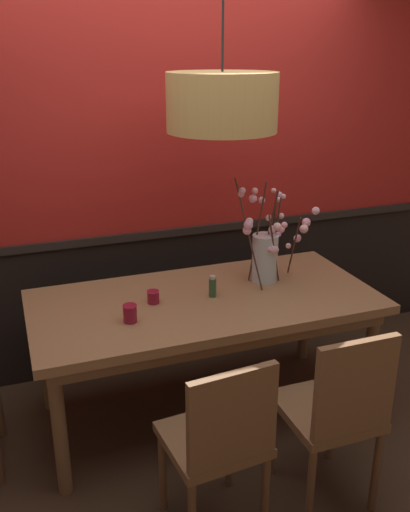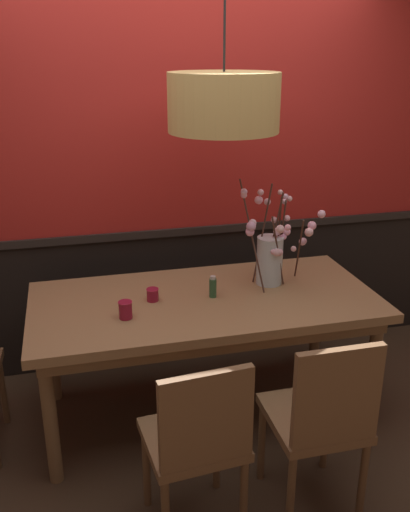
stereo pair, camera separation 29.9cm
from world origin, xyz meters
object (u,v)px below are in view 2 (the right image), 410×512
object	(u,v)px
chair_far_side_left	(130,284)
chair_near_side_right	(321,417)
candle_holder_nearer_edge	(153,294)
condiment_bottle	(213,287)
pendant_lamp	(224,102)
vase_with_blossoms	(271,255)
dining_table	(205,311)
chair_near_side_left	(198,439)
candle_holder_nearer_center	(125,310)

from	to	relation	value
chair_far_side_left	chair_near_side_right	bearing A→B (deg)	-70.01
chair_near_side_right	candle_holder_nearer_edge	xyz separation A→B (m)	(-0.60, 0.90, 0.27)
condiment_bottle	pendant_lamp	distance (m)	0.99
candle_holder_nearer_edge	chair_far_side_left	bearing A→B (deg)	92.46
vase_with_blossoms	condiment_bottle	bearing A→B (deg)	-164.26
dining_table	candle_holder_nearer_edge	distance (m)	0.32
chair_near_side_right	chair_near_side_left	world-z (taller)	chair_near_side_right
dining_table	candle_holder_nearer_center	world-z (taller)	candle_holder_nearer_center
chair_near_side_left	candle_holder_nearer_center	world-z (taller)	chair_near_side_left
chair_near_side_right	pendant_lamp	world-z (taller)	pendant_lamp
dining_table	chair_far_side_left	bearing A→B (deg)	110.24
chair_near_side_right	chair_near_side_left	bearing A→B (deg)	179.18
candle_holder_nearer_edge	condiment_bottle	bearing A→B (deg)	-5.98
dining_table	chair_near_side_right	world-z (taller)	chair_near_side_right
dining_table	condiment_bottle	xyz separation A→B (m)	(0.04, -0.00, 0.14)
chair_far_side_left	vase_with_blossoms	bearing A→B (deg)	-46.22
chair_near_side_right	candle_holder_nearer_center	distance (m)	1.10
candle_holder_nearer_center	candle_holder_nearer_edge	distance (m)	0.24
chair_near_side_left	vase_with_blossoms	xyz separation A→B (m)	(0.67, 0.97, 0.43)
chair_near_side_left	vase_with_blossoms	size ratio (longest dim) A/B	1.45
chair_near_side_right	candle_holder_nearer_edge	world-z (taller)	chair_near_side_right
pendant_lamp	chair_near_side_left	bearing A→B (deg)	-111.39
candle_holder_nearer_center	vase_with_blossoms	bearing A→B (deg)	15.75
vase_with_blossoms	candle_holder_nearer_center	distance (m)	0.93
candle_holder_nearer_edge	chair_near_side_left	bearing A→B (deg)	-87.37
dining_table	candle_holder_nearer_edge	world-z (taller)	candle_holder_nearer_edge
chair_far_side_left	chair_near_side_left	size ratio (longest dim) A/B	0.98
candle_holder_nearer_edge	pendant_lamp	xyz separation A→B (m)	(0.40, 0.02, 1.01)
chair_far_side_left	chair_near_side_left	bearing A→B (deg)	-87.45
vase_with_blossoms	pendant_lamp	world-z (taller)	pendant_lamp
chair_near_side_right	condiment_bottle	size ratio (longest dim) A/B	7.51
condiment_bottle	candle_holder_nearer_edge	bearing A→B (deg)	174.02
candle_holder_nearer_edge	pendant_lamp	bearing A→B (deg)	2.56
vase_with_blossoms	candle_holder_nearer_center	bearing A→B (deg)	-164.25
chair_near_side_right	candle_holder_nearer_center	xyz separation A→B (m)	(-0.77, 0.73, 0.28)
chair_near_side_left	candle_holder_nearer_center	size ratio (longest dim) A/B	9.55
dining_table	chair_near_side_right	distance (m)	0.94
candle_holder_nearer_edge	dining_table	bearing A→B (deg)	-6.01
dining_table	vase_with_blossoms	size ratio (longest dim) A/B	3.09
chair_far_side_left	chair_near_side_right	xyz separation A→B (m)	(0.64, -1.76, 0.02)
chair_far_side_left	vase_with_blossoms	xyz separation A→B (m)	(0.75, -0.78, 0.43)
candle_holder_nearer_center	candle_holder_nearer_edge	xyz separation A→B (m)	(0.17, 0.18, -0.01)
dining_table	candle_holder_nearer_center	size ratio (longest dim) A/B	20.40
chair_far_side_left	candle_holder_nearer_center	xyz separation A→B (m)	(-0.13, -1.03, 0.30)
candle_holder_nearer_center	candle_holder_nearer_edge	bearing A→B (deg)	46.35
chair_near_side_left	candle_holder_nearer_edge	world-z (taller)	chair_near_side_left
vase_with_blossoms	condiment_bottle	size ratio (longest dim) A/B	4.96
dining_table	chair_near_side_left	bearing A→B (deg)	-106.00
candle_holder_nearer_center	chair_near_side_right	bearing A→B (deg)	-43.31
chair_far_side_left	chair_near_side_right	size ratio (longest dim) A/B	0.94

